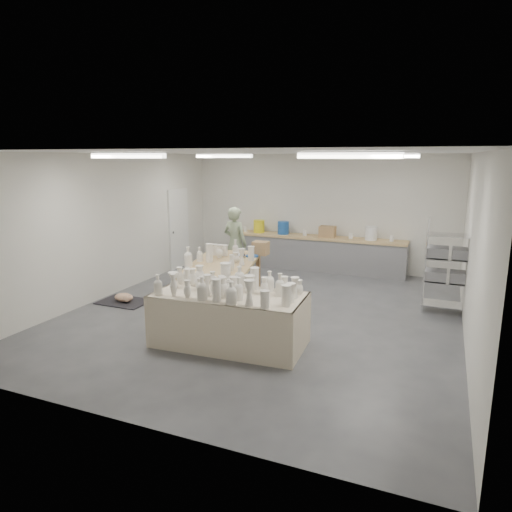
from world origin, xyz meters
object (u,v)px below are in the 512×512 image
at_px(work_table, 226,261).
at_px(red_stool, 240,266).
at_px(drying_table, 229,316).
at_px(potter, 235,243).

relative_size(work_table, red_stool, 6.80).
bearing_deg(drying_table, red_stool, 109.02).
relative_size(drying_table, red_stool, 6.35).
height_order(potter, red_stool, potter).
distance_m(drying_table, work_table, 2.06).
bearing_deg(red_stool, potter, -90.00).
xyz_separation_m(drying_table, red_stool, (-1.59, 3.90, -0.19)).
distance_m(drying_table, red_stool, 4.22).
xyz_separation_m(drying_table, potter, (-1.59, 3.63, 0.42)).
xyz_separation_m(potter, red_stool, (0.00, 0.27, -0.61)).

